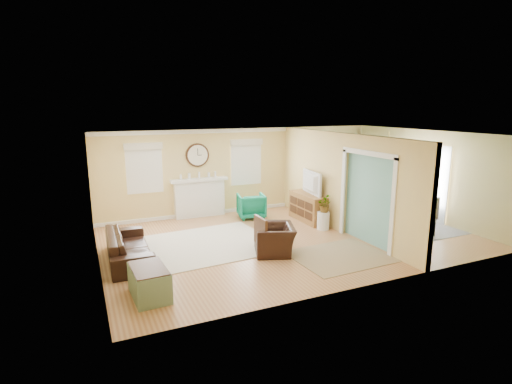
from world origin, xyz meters
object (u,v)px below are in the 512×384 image
at_px(credenza, 308,207).
at_px(dining_table, 393,213).
at_px(sofa, 129,247).
at_px(eames_chair, 275,239).
at_px(green_chair, 251,206).

distance_m(credenza, dining_table, 2.38).
distance_m(sofa, eames_chair, 3.19).
relative_size(credenza, dining_table, 0.79).
distance_m(eames_chair, dining_table, 4.13).
xyz_separation_m(green_chair, dining_table, (3.40, -2.23, -0.04)).
bearing_deg(green_chair, sofa, 40.19).
height_order(sofa, green_chair, green_chair).
distance_m(sofa, green_chair, 4.27).
height_order(eames_chair, credenza, credenza).
bearing_deg(credenza, sofa, -168.34).
bearing_deg(green_chair, dining_table, 158.38).
xyz_separation_m(sofa, green_chair, (3.75, 2.04, 0.04)).
xyz_separation_m(green_chair, credenza, (1.36, -0.99, 0.04)).
xyz_separation_m(credenza, dining_table, (2.04, -1.24, -0.08)).
bearing_deg(credenza, eames_chair, -136.89).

